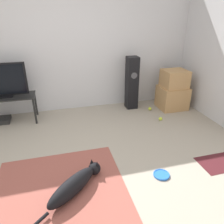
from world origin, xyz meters
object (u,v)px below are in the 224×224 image
at_px(cardboard_box_lower, 172,97).
at_px(cardboard_box_upper, 175,79).
at_px(frisbee, 161,175).
at_px(tennis_ball_near_speaker, 150,109).
at_px(dog, 75,184).
at_px(tennis_ball_by_boxes, 161,119).
at_px(tv, 1,81).
at_px(floor_speaker, 132,83).
at_px(tv_stand, 5,100).
at_px(game_console, 1,120).

height_order(cardboard_box_lower, cardboard_box_upper, cardboard_box_upper).
distance_m(frisbee, cardboard_box_upper, 2.30).
distance_m(frisbee, tennis_ball_near_speaker, 1.99).
relative_size(dog, tennis_ball_by_boxes, 12.52).
bearing_deg(tv, tennis_ball_by_boxes, -13.92).
height_order(frisbee, floor_speaker, floor_speaker).
xyz_separation_m(tv_stand, game_console, (-0.14, 0.04, -0.40)).
bearing_deg(tennis_ball_by_boxes, floor_speaker, 114.02).
bearing_deg(game_console, cardboard_box_upper, -3.66).
relative_size(cardboard_box_lower, game_console, 1.79).
xyz_separation_m(floor_speaker, tennis_ball_by_boxes, (0.33, -0.73, -0.50)).
bearing_deg(cardboard_box_upper, game_console, 176.34).
height_order(dog, floor_speaker, floor_speaker).
bearing_deg(tennis_ball_by_boxes, game_console, 166.12).
relative_size(tennis_ball_by_boxes, tennis_ball_near_speaker, 1.00).
bearing_deg(floor_speaker, dog, -123.82).
xyz_separation_m(dog, tennis_ball_by_boxes, (1.74, 1.38, -0.08)).
bearing_deg(cardboard_box_lower, frisbee, -121.94).
relative_size(floor_speaker, tv, 1.26).
bearing_deg(cardboard_box_upper, dog, -140.05).
bearing_deg(game_console, floor_speaker, 0.53).
distance_m(floor_speaker, tennis_ball_near_speaker, 0.65).
relative_size(cardboard_box_upper, game_console, 1.54).
relative_size(frisbee, cardboard_box_upper, 0.44).
height_order(frisbee, cardboard_box_lower, cardboard_box_lower).
bearing_deg(cardboard_box_lower, dog, -140.05).
relative_size(cardboard_box_lower, tv, 0.65).
xyz_separation_m(cardboard_box_lower, tv_stand, (-3.22, 0.18, 0.21)).
distance_m(cardboard_box_lower, tv_stand, 3.24).
relative_size(floor_speaker, tennis_ball_by_boxes, 16.18).
distance_m(tennis_ball_by_boxes, tennis_ball_near_speaker, 0.49).
distance_m(tv_stand, tv, 0.35).
height_order(frisbee, game_console, game_console).
distance_m(cardboard_box_upper, tennis_ball_near_speaker, 0.78).
height_order(cardboard_box_upper, tv, tv).
bearing_deg(dog, floor_speaker, 56.18).
bearing_deg(game_console, dog, -61.67).
distance_m(cardboard_box_lower, floor_speaker, 0.91).
bearing_deg(game_console, cardboard_box_lower, -3.71).
height_order(floor_speaker, tv_stand, floor_speaker).
bearing_deg(cardboard_box_lower, game_console, 176.29).
distance_m(tennis_ball_by_boxes, game_console, 2.96).
height_order(cardboard_box_upper, floor_speaker, floor_speaker).
xyz_separation_m(dog, frisbee, (1.06, -0.01, -0.10)).
bearing_deg(tv_stand, tv, 90.00).
bearing_deg(cardboard_box_lower, cardboard_box_upper, 38.31).
bearing_deg(tv, tv_stand, -90.00).
xyz_separation_m(cardboard_box_upper, tv_stand, (-3.23, 0.18, -0.20)).
xyz_separation_m(tennis_ball_near_speaker, game_console, (-2.87, 0.22, 0.00)).
height_order(tv_stand, tennis_ball_near_speaker, tv_stand).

